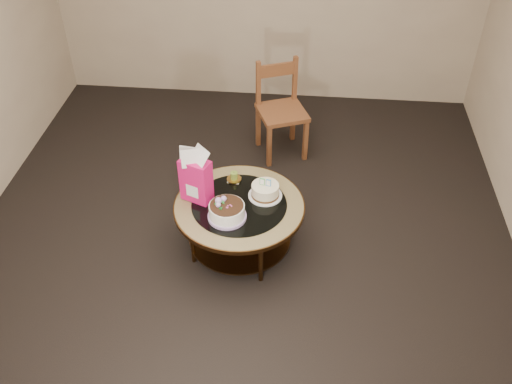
# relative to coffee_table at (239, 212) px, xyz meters

# --- Properties ---
(ground) EXTENTS (5.00, 5.00, 0.00)m
(ground) POSITION_rel_coffee_table_xyz_m (-0.00, 0.00, -0.38)
(ground) COLOR black
(ground) RESTS_ON ground
(room_walls) EXTENTS (4.52, 5.02, 2.61)m
(room_walls) POSITION_rel_coffee_table_xyz_m (-0.00, 0.00, 1.16)
(room_walls) COLOR tan
(room_walls) RESTS_ON ground
(coffee_table) EXTENTS (1.02, 1.02, 0.46)m
(coffee_table) POSITION_rel_coffee_table_xyz_m (0.00, 0.00, 0.00)
(coffee_table) COLOR #513217
(coffee_table) RESTS_ON ground
(decorated_cake) EXTENTS (0.29, 0.29, 0.17)m
(decorated_cake) POSITION_rel_coffee_table_xyz_m (-0.07, -0.16, 0.14)
(decorated_cake) COLOR #B18FCB
(decorated_cake) RESTS_ON coffee_table
(cream_cake) EXTENTS (0.27, 0.27, 0.17)m
(cream_cake) POSITION_rel_coffee_table_xyz_m (0.19, 0.12, 0.13)
(cream_cake) COLOR white
(cream_cake) RESTS_ON coffee_table
(gift_bag) EXTENTS (0.26, 0.23, 0.46)m
(gift_bag) POSITION_rel_coffee_table_xyz_m (-0.33, 0.04, 0.31)
(gift_bag) COLOR #DA1462
(gift_bag) RESTS_ON coffee_table
(pillar_candle) EXTENTS (0.12, 0.12, 0.09)m
(pillar_candle) POSITION_rel_coffee_table_xyz_m (-0.07, 0.29, 0.11)
(pillar_candle) COLOR #C1B44F
(pillar_candle) RESTS_ON coffee_table
(dining_chair) EXTENTS (0.56, 0.56, 0.93)m
(dining_chair) POSITION_rel_coffee_table_xyz_m (0.24, 1.40, 0.09)
(dining_chair) COLOR brown
(dining_chair) RESTS_ON ground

